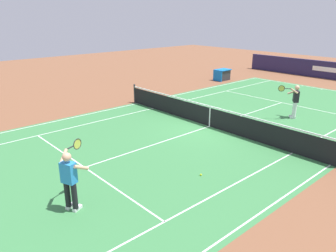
% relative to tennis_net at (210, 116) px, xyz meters
% --- Properties ---
extents(ground_plane, '(60.00, 60.00, 0.00)m').
position_rel_tennis_net_xyz_m(ground_plane, '(0.00, 0.00, -0.49)').
color(ground_plane, brown).
extents(court_slab, '(24.20, 11.40, 0.00)m').
position_rel_tennis_net_xyz_m(court_slab, '(0.00, 0.00, -0.49)').
color(court_slab, '#387A42').
rests_on(court_slab, ground_plane).
extents(court_line_markings, '(23.85, 11.05, 0.01)m').
position_rel_tennis_net_xyz_m(court_line_markings, '(0.00, 0.00, -0.49)').
color(court_line_markings, white).
rests_on(court_line_markings, ground_plane).
extents(tennis_net, '(0.10, 11.70, 1.08)m').
position_rel_tennis_net_xyz_m(tennis_net, '(0.00, 0.00, 0.00)').
color(tennis_net, '#2D2D33').
rests_on(tennis_net, ground_plane).
extents(tennis_player_near, '(0.93, 0.92, 1.70)m').
position_rel_tennis_net_xyz_m(tennis_player_near, '(7.84, 2.05, 0.44)').
color(tennis_player_near, black).
rests_on(tennis_player_near, ground_plane).
extents(tennis_player_far, '(1.07, 0.76, 1.70)m').
position_rel_tennis_net_xyz_m(tennis_player_far, '(-4.11, 1.91, 0.44)').
color(tennis_player_far, white).
rests_on(tennis_player_far, ground_plane).
extents(tennis_ball, '(0.07, 0.07, 0.07)m').
position_rel_tennis_net_xyz_m(tennis_ball, '(3.90, 3.04, -0.46)').
color(tennis_ball, '#CCE01E').
rests_on(tennis_ball, ground_plane).
extents(equipment_cart_tarped, '(1.25, 0.84, 0.85)m').
position_rel_tennis_net_xyz_m(equipment_cart_tarped, '(-9.16, -6.72, -0.05)').
color(equipment_cart_tarped, '#2D2D33').
rests_on(equipment_cart_tarped, ground_plane).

